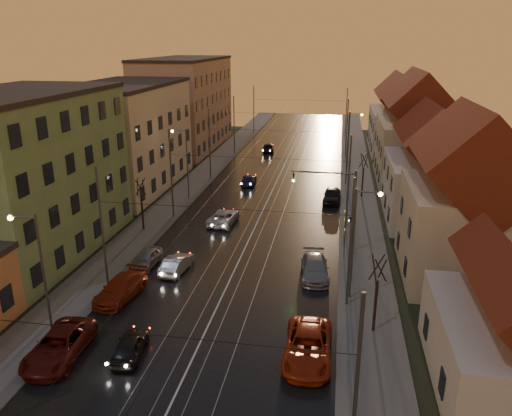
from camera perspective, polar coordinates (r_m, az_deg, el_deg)
The scene contains 45 objects.
ground at distance 28.46m, azimuth -8.17°, elevation -18.48°, with size 160.00×160.00×0.00m, color black.
road at distance 64.24m, azimuth 2.48°, elevation 3.26°, with size 16.00×120.00×0.04m, color black.
sidewalk_left at distance 66.14m, azimuth -6.16°, elevation 3.67°, with size 4.00×120.00×0.15m, color #4C4C4C.
sidewalk_right at distance 63.84m, azimuth 11.43°, elevation 2.85°, with size 4.00×120.00×0.15m, color #4C4C4C.
tram_rail_0 at distance 64.52m, azimuth 0.54°, elevation 3.38°, with size 0.06×120.00×0.03m, color gray.
tram_rail_1 at distance 64.32m, azimuth 1.80°, elevation 3.32°, with size 0.06×120.00×0.03m, color gray.
tram_rail_2 at distance 64.15m, azimuth 3.16°, elevation 3.26°, with size 0.06×120.00×0.03m, color gray.
tram_rail_3 at distance 64.01m, azimuth 4.44°, elevation 3.20°, with size 0.06×120.00×0.03m, color gray.
apartment_left_1 at distance 44.66m, azimuth -24.91°, elevation 3.20°, with size 10.00×18.00×13.00m, color #608252.
apartment_left_2 at distance 61.84m, azimuth -14.63°, elevation 7.76°, with size 10.00×20.00×12.00m, color beige.
apartment_left_3 at distance 83.92m, azimuth -8.05°, elevation 11.61°, with size 10.00×24.00×14.00m, color #A27E68.
house_right_1 at distance 39.45m, azimuth 22.99°, elevation -0.02°, with size 8.67×10.20×10.80m.
house_right_2 at distance 51.90m, azimuth 19.82°, elevation 3.68°, with size 9.18×12.24×9.20m.
house_right_3 at distance 66.14m, azimuth 17.81°, elevation 7.98°, with size 9.18×14.28×11.50m.
house_right_4 at distance 83.89m, azimuth 16.16°, elevation 9.72°, with size 9.18×16.32×10.00m.
catenary_pole_r_0 at distance 19.99m, azimuth 11.29°, elevation -20.85°, with size 0.16×0.16×9.00m, color #595B60.
catenary_pole_l_1 at distance 36.69m, azimuth -17.18°, elevation -2.28°, with size 0.16×0.16×9.00m, color #595B60.
catenary_pole_r_1 at distance 33.00m, azimuth 10.74°, elevation -4.12°, with size 0.16×0.16×9.00m, color #595B60.
catenary_pole_l_2 at distance 49.85m, azimuth -9.66°, elevation 3.78°, with size 0.16×0.16×9.00m, color #595B60.
catenary_pole_r_2 at distance 47.20m, azimuth 10.53°, elevation 2.89°, with size 0.16×0.16×9.00m, color #595B60.
catenary_pole_l_3 at distance 63.83m, azimuth -5.32°, elevation 7.23°, with size 0.16×0.16×9.00m, color #595B60.
catenary_pole_r_3 at distance 61.78m, azimuth 10.41°, elevation 6.62°, with size 0.16×0.16×9.00m, color #595B60.
catenary_pole_l_4 at distance 78.19m, azimuth -2.52°, elevation 9.41°, with size 0.16×0.16×9.00m, color #595B60.
catenary_pole_r_4 at distance 76.52m, azimuth 10.34°, elevation 8.93°, with size 0.16×0.16×9.00m, color #595B60.
catenary_pole_l_5 at distance 95.68m, azimuth -0.26°, elevation 11.14°, with size 0.16×0.16×9.00m, color #595B60.
catenary_pole_r_5 at distance 94.32m, azimuth 10.28°, elevation 10.73°, with size 0.16×0.16×9.00m, color #595B60.
street_lamp_0 at distance 31.23m, azimuth -23.70°, elevation -6.03°, with size 1.75×0.32×8.00m.
street_lamp_1 at distance 33.80m, azimuth 11.62°, elevation -2.91°, with size 1.75×0.32×8.00m.
street_lamp_2 at distance 55.44m, azimuth -8.19°, elevation 5.78°, with size 1.75×0.32×8.00m.
street_lamp_3 at distance 68.59m, azimuth 10.82°, elevation 8.11°, with size 1.75×0.32×8.00m.
traffic_light_mast at distance 41.41m, azimuth 9.77°, elevation 0.84°, with size 5.30×0.32×7.20m.
bare_tree_0 at distance 47.40m, azimuth -12.91°, elevation 0.25°, with size 1.09×1.09×5.11m.
bare_tree_1 at distance 31.24m, azimuth 13.56°, elevation -9.78°, with size 1.09×1.09×5.11m.
bare_tree_2 at distance 57.44m, azimuth 12.13°, elevation 3.53°, with size 1.09×1.09×5.11m.
driving_car_0 at distance 30.16m, azimuth -14.22°, elevation -15.08°, with size 1.49×3.70×1.26m, color black.
driving_car_1 at distance 39.26m, azimuth -9.06°, elevation -6.32°, with size 1.40×4.00×1.32m, color #A2A3A8.
driving_car_2 at distance 48.71m, azimuth -3.75°, elevation -1.06°, with size 2.23×4.84×1.34m, color #B5B5B5.
driving_car_3 at distance 61.85m, azimuth -0.83°, elevation 3.24°, with size 1.72×4.24×1.23m, color #171B45.
driving_car_4 at distance 80.28m, azimuth 1.42°, elevation 6.93°, with size 1.74×4.32×1.47m, color black.
parked_left_1 at distance 31.17m, azimuth -21.58°, elevation -14.42°, with size 2.52×5.46×1.52m, color #50110D.
parked_left_2 at distance 36.30m, azimuth -15.21°, elevation -8.84°, with size 2.05×5.03×1.46m, color maroon.
parked_left_3 at distance 40.61m, azimuth -12.46°, elevation -5.67°, with size 1.56×3.87×1.32m, color #98989D.
parked_right_0 at distance 29.14m, azimuth 5.95°, elevation -15.47°, with size 2.63×5.69×1.58m, color #AD2D11.
parked_right_1 at distance 38.22m, azimuth 6.73°, elevation -6.83°, with size 2.01×4.95×1.44m, color #9C9CA1.
parked_right_2 at distance 55.73m, azimuth 8.66°, elevation 1.45°, with size 1.84×4.57×1.56m, color black.
Camera 1 is at (7.48, -21.47, 17.12)m, focal length 35.00 mm.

